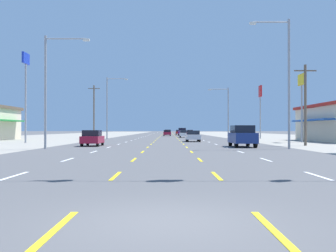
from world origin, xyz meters
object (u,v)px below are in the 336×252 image
pole_sign_right_row_2 (258,100)px  sedan_far_right_distant_b (188,132)px  hatchback_far_left_near (91,138)px  streetlight_left_row_1 (107,104)px  sedan_center_turn_far (165,133)px  hatchback_center_turn_farthest (166,132)px  streetlight_right_row_1 (224,109)px  suv_inner_right_farther (180,132)px  sedan_inner_right_distant_a (177,132)px  streetlight_left_row_0 (48,83)px  pole_sign_left_row_1 (24,77)px  pole_sign_right_row_1 (300,90)px  sedan_inner_right_midfar (182,134)px  suv_far_right_nearest (240,136)px  streetlight_right_row_0 (284,76)px  sedan_inner_right_mid (191,136)px

pole_sign_right_row_2 → sedan_far_right_distant_b: bearing=99.9°
hatchback_far_left_near → streetlight_left_row_1: streetlight_left_row_1 is taller
hatchback_far_left_near → sedan_center_turn_far: bearing=83.3°
hatchback_center_turn_farthest → streetlight_right_row_1: bearing=-78.5°
suv_inner_right_farther → sedan_inner_right_distant_a: suv_inner_right_farther is taller
streetlight_left_row_0 → sedan_inner_right_distant_a: bearing=81.7°
pole_sign_left_row_1 → streetlight_left_row_0: bearing=-64.1°
hatchback_center_turn_farthest → pole_sign_right_row_1: 68.02m
sedan_inner_right_midfar → pole_sign_right_row_2: 17.18m
pole_sign_left_row_1 → streetlight_left_row_0: pole_sign_left_row_1 is taller
suv_far_right_nearest → sedan_inner_right_distant_a: (-3.59, 85.62, -0.27)m
suv_far_right_nearest → sedan_inner_right_midfar: size_ratio=1.09×
pole_sign_right_row_2 → streetlight_right_row_0: size_ratio=0.85×
pole_sign_right_row_1 → streetlight_left_row_0: (-26.47, -16.73, -1.08)m
streetlight_right_row_0 → hatchback_far_left_near: bearing=162.2°
suv_inner_right_farther → streetlight_left_row_0: 71.04m
suv_far_right_nearest → streetlight_right_row_0: size_ratio=0.45×
suv_far_right_nearest → sedan_center_turn_far: size_ratio=1.09×
sedan_inner_right_mid → sedan_far_right_distant_b: 70.63m
sedan_center_turn_far → pole_sign_right_row_2: size_ratio=0.49×
suv_inner_right_farther → pole_sign_left_row_1: 59.06m
pole_sign_right_row_1 → pole_sign_right_row_2: size_ratio=0.92×
hatchback_far_left_near → pole_sign_right_row_1: 27.06m
hatchback_center_turn_farthest → streetlight_left_row_0: 83.15m
streetlight_left_row_1 → streetlight_right_row_1: streetlight_left_row_1 is taller
streetlight_left_row_0 → hatchback_center_turn_farthest: bearing=83.2°
hatchback_center_turn_farthest → sedan_far_right_distant_b: bearing=49.9°
pole_sign_right_row_1 → streetlight_left_row_1: (-26.53, 17.63, -0.63)m
sedan_far_right_distant_b → pole_sign_left_row_1: size_ratio=0.42×
suv_far_right_nearest → sedan_center_turn_far: (-7.04, 62.18, -0.27)m
sedan_far_right_distant_b → streetlight_right_row_0: size_ratio=0.42×
hatchback_center_turn_farthest → streetlight_right_row_0: (9.82, -82.44, 5.32)m
sedan_inner_right_midfar → pole_sign_right_row_1: bearing=-65.7°
hatchback_far_left_near → streetlight_left_row_0: (-2.53, -5.50, 4.65)m
sedan_inner_right_mid → sedan_inner_right_midfar: bearing=90.2°
sedan_inner_right_mid → sedan_center_turn_far: bearing=94.4°
pole_sign_right_row_2 → sedan_inner_right_midfar: bearing=143.0°
suv_far_right_nearest → streetlight_right_row_1: size_ratio=0.57×
pole_sign_right_row_1 → suv_inner_right_farther: bearing=103.9°
pole_sign_right_row_2 → streetlight_left_row_1: streetlight_left_row_1 is taller
hatchback_center_turn_farthest → streetlight_right_row_1: 49.23m
sedan_inner_right_mid → hatchback_center_turn_farthest: (-3.29, 62.57, 0.03)m
pole_sign_right_row_1 → streetlight_left_row_1: bearing=146.4°
sedan_inner_right_mid → suv_inner_right_farther: (0.27, 49.77, 0.27)m
suv_far_right_nearest → pole_sign_right_row_2: bearing=74.6°
sedan_inner_right_midfar → pole_sign_right_row_1: pole_sign_right_row_1 is taller
suv_inner_right_farther → pole_sign_right_row_2: pole_sign_right_row_2 is taller
sedan_far_right_distant_b → pole_sign_left_row_1: bearing=-107.4°
sedan_inner_right_midfar → sedan_inner_right_distant_a: same height
streetlight_left_row_0 → streetlight_right_row_0: bearing=0.0°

